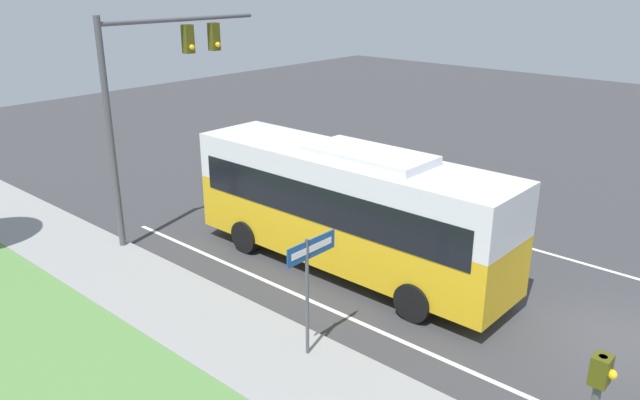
% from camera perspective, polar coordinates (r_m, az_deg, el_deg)
% --- Properties ---
extents(ground_plane, '(80.00, 80.00, 0.00)m').
position_cam_1_polar(ground_plane, '(16.94, 26.58, -11.55)').
color(ground_plane, '#38383A').
extents(bus, '(2.60, 10.10, 3.77)m').
position_cam_1_polar(bus, '(17.87, 2.48, -0.29)').
color(bus, gold).
rests_on(bus, ground_plane).
extents(signal_gantry, '(5.91, 0.41, 7.17)m').
position_cam_1_polar(signal_gantry, '(20.42, -14.97, 10.28)').
color(signal_gantry, '#4C4C51').
rests_on(signal_gantry, ground_plane).
extents(street_sign, '(1.50, 0.08, 2.94)m').
position_cam_1_polar(street_sign, '(13.70, -0.97, -6.71)').
color(street_sign, '#4C4C51').
rests_on(street_sign, ground_plane).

